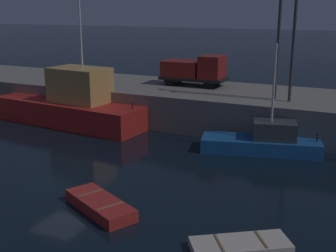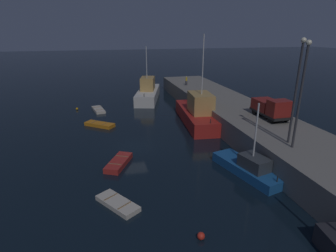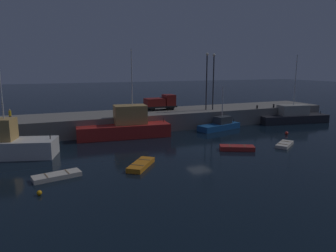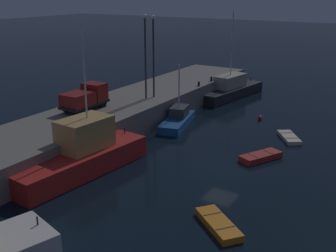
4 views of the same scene
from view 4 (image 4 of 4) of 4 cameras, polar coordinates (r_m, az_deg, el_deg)
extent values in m
plane|color=black|center=(35.38, 7.12, -5.77)|extent=(320.00, 320.00, 0.00)
cube|color=gray|center=(42.39, -10.70, -0.05)|extent=(60.05, 8.19, 2.54)
cube|color=red|center=(35.06, -11.98, -4.70)|extent=(12.60, 5.22, 1.76)
cube|color=tan|center=(34.91, -11.02, -0.98)|extent=(4.49, 3.10, 2.52)
cylinder|color=silver|center=(33.87, -11.10, 7.11)|extent=(0.14, 0.14, 7.38)
cylinder|color=#262626|center=(38.32, -5.79, -0.60)|extent=(0.10, 0.10, 0.50)
cube|color=#232328|center=(58.70, 8.22, 4.51)|extent=(12.45, 5.08, 1.32)
cube|color=#ADA899|center=(58.38, 8.29, 5.95)|extent=(5.23, 3.01, 1.69)
cylinder|color=silver|center=(57.58, 8.53, 10.80)|extent=(0.14, 0.14, 8.27)
cylinder|color=#262626|center=(63.20, 10.95, 6.18)|extent=(0.10, 0.10, 0.50)
cube|color=#195193|center=(45.85, 1.25, 0.55)|extent=(7.41, 3.88, 0.85)
cube|color=#33383D|center=(46.28, 1.52, 1.97)|extent=(2.85, 2.21, 1.10)
cylinder|color=silver|center=(45.38, 1.48, 5.37)|extent=(0.14, 0.14, 4.61)
cylinder|color=#262626|center=(48.68, 2.30, 2.41)|extent=(0.10, 0.10, 0.50)
cylinder|color=#262626|center=(24.84, -17.02, -11.98)|extent=(0.10, 0.10, 0.50)
cube|color=#B22823|center=(37.88, 12.24, -3.99)|extent=(4.07, 2.98, 0.51)
cube|color=olive|center=(37.23, 11.33, -3.87)|extent=(0.64, 1.17, 0.04)
cube|color=olive|center=(38.35, 13.19, -3.34)|extent=(0.64, 1.17, 0.04)
cube|color=orange|center=(27.32, 6.72, -12.85)|extent=(3.60, 4.03, 0.45)
cube|color=olive|center=(27.88, 5.91, -11.55)|extent=(1.03, 0.84, 0.04)
cube|color=olive|center=(26.53, 7.62, -13.30)|extent=(1.03, 0.84, 0.04)
cube|color=beige|center=(43.54, 15.82, -1.46)|extent=(3.73, 3.13, 0.36)
cube|color=olive|center=(42.77, 16.17, -1.55)|extent=(0.75, 1.05, 0.04)
cube|color=olive|center=(44.18, 15.53, -0.87)|extent=(0.75, 1.05, 0.04)
sphere|color=red|center=(49.10, 12.15, 1.10)|extent=(0.47, 0.47, 0.47)
cylinder|color=#38383D|center=(46.33, -3.03, 8.86)|extent=(0.20, 0.20, 8.59)
sphere|color=#F9EFCC|center=(45.83, -3.12, 14.39)|extent=(0.44, 0.44, 0.44)
cylinder|color=#38383D|center=(46.99, -1.95, 8.92)|extent=(0.20, 0.20, 8.46)
sphere|color=#F9EFCC|center=(46.50, -2.01, 14.29)|extent=(0.44, 0.44, 0.44)
cylinder|color=black|center=(45.21, -10.51, 3.37)|extent=(0.90, 0.28, 0.90)
cylinder|color=black|center=(44.00, -8.67, 3.06)|extent=(0.90, 0.28, 0.90)
cylinder|color=black|center=(42.92, -13.42, 2.39)|extent=(0.90, 0.28, 0.90)
cylinder|color=black|center=(41.64, -11.57, 2.04)|extent=(0.90, 0.28, 0.90)
cube|color=black|center=(43.39, -11.03, 2.89)|extent=(5.14, 2.26, 0.25)
cube|color=maroon|center=(44.26, -9.76, 4.57)|extent=(1.65, 2.25, 1.72)
cube|color=maroon|center=(42.56, -11.92, 3.55)|extent=(2.99, 2.26, 1.20)
cylinder|color=black|center=(56.17, 5.79, 6.26)|extent=(0.28, 0.28, 0.59)
cylinder|color=black|center=(53.19, 4.13, 5.62)|extent=(0.28, 0.28, 0.55)
camera|label=1|loc=(44.03, 36.07, 7.27)|focal=47.01mm
camera|label=2|loc=(58.24, 22.41, 14.64)|focal=29.58mm
camera|label=3|loc=(22.26, 80.61, -10.16)|focal=32.92mm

